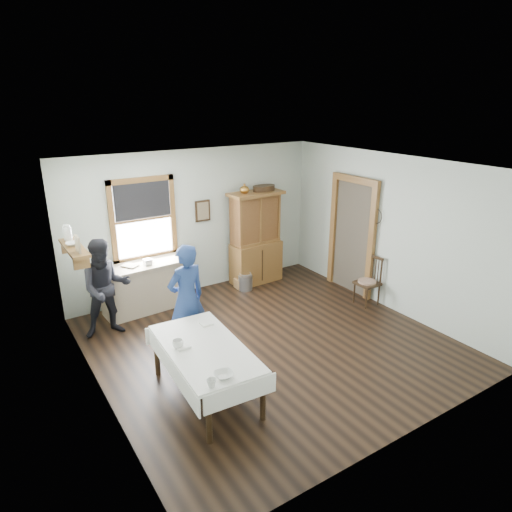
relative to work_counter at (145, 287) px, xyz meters
name	(u,v)px	position (x,y,z in m)	size (l,w,h in m)	color
room	(270,260)	(1.18, -2.14, 0.92)	(5.01, 5.01, 2.70)	black
window	(143,215)	(0.18, 0.33, 1.21)	(1.18, 0.07, 1.48)	white
doorway	(352,232)	(3.64, -1.29, 0.73)	(0.09, 1.14, 2.22)	#4A4134
wall_shelf	(73,246)	(-1.19, -0.60, 1.14)	(0.24, 1.00, 0.44)	brown
framed_picture	(203,211)	(1.33, 0.32, 1.12)	(0.30, 0.04, 0.40)	#332212
rug_beater	(377,209)	(3.63, -1.84, 1.29)	(0.27, 0.27, 0.01)	black
work_counter	(145,287)	(0.00, 0.00, 0.00)	(1.50, 0.57, 0.86)	tan
china_hutch	(256,238)	(2.33, 0.04, 0.49)	(1.08, 0.51, 1.84)	brown
dining_table	(206,371)	(-0.23, -2.78, -0.08)	(0.92, 1.75, 0.70)	white
spindle_chair	(367,281)	(3.44, -1.95, 0.02)	(0.41, 0.41, 0.90)	#332212
pail	(245,282)	(1.93, -0.21, -0.28)	(0.27, 0.27, 0.29)	#919498
wicker_basket	(243,283)	(1.95, -0.09, -0.34)	(0.32, 0.22, 0.19)	#A27B49
woman_blue	(187,303)	(0.06, -1.64, 0.34)	(0.56, 0.37, 1.53)	navy
figure_dark	(106,291)	(-0.79, -0.53, 0.30)	(0.71, 0.55, 1.46)	black
table_cup_a	(178,344)	(-0.51, -2.62, 0.33)	(0.13, 0.13, 0.11)	silver
table_cup_b	(211,383)	(-0.53, -3.55, 0.32)	(0.10, 0.10, 0.10)	silver
table_bowl	(224,375)	(-0.34, -3.46, 0.30)	(0.23, 0.23, 0.06)	silver
counter_book	(126,268)	(-0.31, -0.04, 0.44)	(0.17, 0.22, 0.02)	#796A50
counter_bowl	(148,261)	(0.10, 0.04, 0.46)	(0.18, 0.18, 0.06)	silver
shelf_bowl	(73,244)	(-1.19, -0.59, 1.17)	(0.22, 0.22, 0.05)	silver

